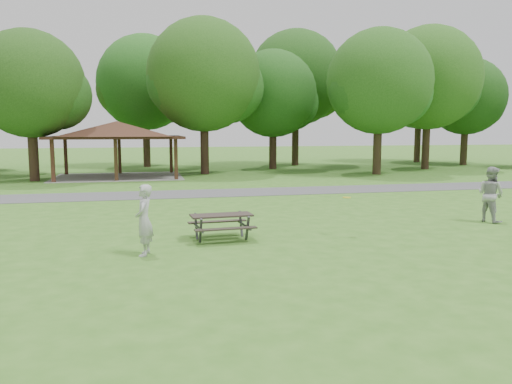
# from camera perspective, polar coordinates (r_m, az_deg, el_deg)

# --- Properties ---
(ground) EXTENTS (160.00, 160.00, 0.00)m
(ground) POSITION_cam_1_polar(r_m,az_deg,el_deg) (11.59, -0.42, -8.97)
(ground) COLOR #386E1F
(ground) RESTS_ON ground
(asphalt_path) EXTENTS (120.00, 3.20, 0.02)m
(asphalt_path) POSITION_cam_1_polar(r_m,az_deg,el_deg) (25.20, -7.30, -0.19)
(asphalt_path) COLOR #4B4B4D
(asphalt_path) RESTS_ON ground
(pavilion) EXTENTS (8.60, 7.01, 3.76)m
(pavilion) POSITION_cam_1_polar(r_m,az_deg,el_deg) (34.91, -15.60, 6.67)
(pavilion) COLOR #3E2116
(pavilion) RESTS_ON ground
(tree_row_d) EXTENTS (6.93, 6.60, 9.27)m
(tree_row_d) POSITION_cam_1_polar(r_m,az_deg,el_deg) (34.13, -24.30, 10.85)
(tree_row_d) COLOR black
(tree_row_d) RESTS_ON ground
(tree_row_e) EXTENTS (8.40, 8.00, 11.02)m
(tree_row_e) POSITION_cam_1_polar(r_m,az_deg,el_deg) (36.35, -5.84, 12.78)
(tree_row_e) COLOR black
(tree_row_e) RESTS_ON ground
(tree_row_f) EXTENTS (7.35, 7.00, 9.55)m
(tree_row_f) POSITION_cam_1_polar(r_m,az_deg,el_deg) (40.85, 2.07, 10.87)
(tree_row_f) COLOR black
(tree_row_f) RESTS_ON ground
(tree_row_g) EXTENTS (7.77, 7.40, 10.25)m
(tree_row_g) POSITION_cam_1_polar(r_m,az_deg,el_deg) (36.93, 14.01, 11.81)
(tree_row_g) COLOR black
(tree_row_g) RESTS_ON ground
(tree_row_h) EXTENTS (8.61, 8.20, 11.37)m
(tree_row_h) POSITION_cam_1_polar(r_m,az_deg,el_deg) (42.96, 19.21, 11.89)
(tree_row_h) COLOR #2F1F15
(tree_row_h) RESTS_ON ground
(tree_row_i) EXTENTS (7.14, 6.80, 9.52)m
(tree_row_i) POSITION_cam_1_polar(r_m,az_deg,el_deg) (49.10, 22.98, 9.78)
(tree_row_i) COLOR #2E2114
(tree_row_i) RESTS_ON ground
(tree_deep_b) EXTENTS (8.40, 8.00, 11.13)m
(tree_deep_b) POSITION_cam_1_polar(r_m,az_deg,el_deg) (44.06, -12.44, 11.81)
(tree_deep_b) COLOR #311D15
(tree_deep_b) RESTS_ON ground
(tree_deep_c) EXTENTS (8.82, 8.40, 11.90)m
(tree_deep_c) POSITION_cam_1_polar(r_m,az_deg,el_deg) (45.17, 4.70, 12.54)
(tree_deep_c) COLOR black
(tree_deep_c) RESTS_ON ground
(tree_deep_d) EXTENTS (8.40, 8.00, 11.27)m
(tree_deep_d) POSITION_cam_1_polar(r_m,az_deg,el_deg) (51.84, 18.27, 11.05)
(tree_deep_d) COLOR #332116
(tree_deep_d) RESTS_ON ground
(picnic_table_middle) EXTENTS (1.87, 1.54, 0.78)m
(picnic_table_middle) POSITION_cam_1_polar(r_m,az_deg,el_deg) (14.66, -3.97, -3.25)
(picnic_table_middle) COLOR #2B231F
(picnic_table_middle) RESTS_ON ground
(frisbee_in_flight) EXTENTS (0.31, 0.31, 0.02)m
(frisbee_in_flight) POSITION_cam_1_polar(r_m,az_deg,el_deg) (15.30, 10.34, -0.62)
(frisbee_in_flight) COLOR gold
(frisbee_in_flight) RESTS_ON ground
(frisbee_thrower) EXTENTS (0.55, 0.74, 1.83)m
(frisbee_thrower) POSITION_cam_1_polar(r_m,az_deg,el_deg) (13.06, -12.67, -3.17)
(frisbee_thrower) COLOR #AAABAD
(frisbee_thrower) RESTS_ON ground
(frisbee_catcher) EXTENTS (0.98, 1.12, 1.94)m
(frisbee_catcher) POSITION_cam_1_polar(r_m,az_deg,el_deg) (19.19, 25.23, -0.25)
(frisbee_catcher) COLOR #A2A2A5
(frisbee_catcher) RESTS_ON ground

